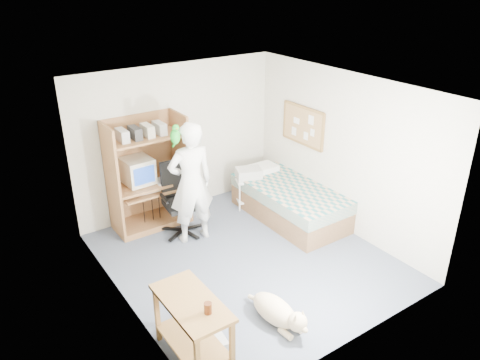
{
  "coord_description": "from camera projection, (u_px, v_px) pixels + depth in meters",
  "views": [
    {
      "loc": [
        -3.3,
        -4.63,
        3.88
      ],
      "look_at": [
        0.17,
        0.43,
        1.05
      ],
      "focal_mm": 35.0,
      "sensor_mm": 36.0,
      "label": 1
    }
  ],
  "objects": [
    {
      "name": "corkboard",
      "position": [
        303.0,
        126.0,
        7.77
      ],
      "size": [
        0.04,
        0.94,
        0.66
      ],
      "color": "#9A7045",
      "rests_on": "wall_right"
    },
    {
      "name": "dog",
      "position": [
        278.0,
        312.0,
        5.5
      ],
      "size": [
        0.38,
        1.0,
        0.37
      ],
      "rotation": [
        0.0,
        0.0,
        0.09
      ],
      "color": "#CDAD89",
      "rests_on": "floor"
    },
    {
      "name": "computer_hutch",
      "position": [
        148.0,
        178.0,
        7.39
      ],
      "size": [
        1.2,
        0.63,
        1.8
      ],
      "color": "brown",
      "rests_on": "floor"
    },
    {
      "name": "crt_monitor",
      "position": [
        138.0,
        171.0,
        7.25
      ],
      "size": [
        0.45,
        0.48,
        0.41
      ],
      "rotation": [
        0.0,
        0.0,
        0.05
      ],
      "color": "beige",
      "rests_on": "computer_hutch"
    },
    {
      "name": "printer",
      "position": [
        249.0,
        174.0,
        8.02
      ],
      "size": [
        0.51,
        0.45,
        0.18
      ],
      "primitive_type": "cube",
      "rotation": [
        0.0,
        0.0,
        -0.37
      ],
      "color": "#B3B3AE",
      "rests_on": "printer_cart"
    },
    {
      "name": "keyboard",
      "position": [
        151.0,
        190.0,
        7.32
      ],
      "size": [
        0.46,
        0.2,
        0.03
      ],
      "primitive_type": "cube",
      "rotation": [
        0.0,
        0.0,
        -0.1
      ],
      "color": "beige",
      "rests_on": "computer_hutch"
    },
    {
      "name": "wall_right",
      "position": [
        343.0,
        153.0,
        7.19
      ],
      "size": [
        0.02,
        4.0,
        2.5
      ],
      "primitive_type": "cube",
      "color": "beige",
      "rests_on": "floor"
    },
    {
      "name": "ceiling",
      "position": [
        248.0,
        88.0,
        5.74
      ],
      "size": [
        3.6,
        4.0,
        0.02
      ],
      "primitive_type": "cube",
      "color": "white",
      "rests_on": "wall_back"
    },
    {
      "name": "wall_back",
      "position": [
        178.0,
        139.0,
        7.76
      ],
      "size": [
        3.6,
        0.02,
        2.5
      ],
      "primitive_type": "cube",
      "color": "beige",
      "rests_on": "floor"
    },
    {
      "name": "bed",
      "position": [
        289.0,
        202.0,
        7.8
      ],
      "size": [
        1.02,
        2.02,
        0.66
      ],
      "color": "brown",
      "rests_on": "floor"
    },
    {
      "name": "drink_glass",
      "position": [
        208.0,
        308.0,
        4.59
      ],
      "size": [
        0.08,
        0.08,
        0.12
      ],
      "primitive_type": "cylinder",
      "color": "#431D0A",
      "rests_on": "side_desk"
    },
    {
      "name": "side_desk",
      "position": [
        192.0,
        321.0,
        4.89
      ],
      "size": [
        0.5,
        1.0,
        0.75
      ],
      "color": "brown",
      "rests_on": "floor"
    },
    {
      "name": "pencil_cup",
      "position": [
        172.0,
        174.0,
        7.52
      ],
      "size": [
        0.08,
        0.08,
        0.12
      ],
      "primitive_type": "cylinder",
      "color": "gold",
      "rests_on": "computer_hutch"
    },
    {
      "name": "wall_left",
      "position": [
        119.0,
        218.0,
        5.34
      ],
      "size": [
        0.02,
        4.0,
        2.5
      ],
      "primitive_type": "cube",
      "color": "beige",
      "rests_on": "floor"
    },
    {
      "name": "office_chair",
      "position": [
        180.0,
        208.0,
        7.34
      ],
      "size": [
        0.64,
        0.64,
        1.14
      ],
      "rotation": [
        0.0,
        0.0,
        -0.12
      ],
      "color": "black",
      "rests_on": "floor"
    },
    {
      "name": "floor_box_b",
      "position": [
        218.0,
        342.0,
        5.22
      ],
      "size": [
        0.21,
        0.24,
        0.08
      ],
      "primitive_type": "cube",
      "rotation": [
        0.0,
        0.0,
        -0.14
      ],
      "color": "#AAAAA5",
      "rests_on": "floor"
    },
    {
      "name": "person",
      "position": [
        191.0,
        183.0,
        6.91
      ],
      "size": [
        0.74,
        0.53,
        1.89
      ],
      "primitive_type": "imported",
      "rotation": [
        0.0,
        0.0,
        3.02
      ],
      "color": "white",
      "rests_on": "floor"
    },
    {
      "name": "floor",
      "position": [
        247.0,
        258.0,
        6.79
      ],
      "size": [
        4.0,
        4.0,
        0.0
      ],
      "primitive_type": "plane",
      "color": "#4D5869",
      "rests_on": "ground"
    },
    {
      "name": "parrot",
      "position": [
        175.0,
        135.0,
        6.49
      ],
      "size": [
        0.14,
        0.24,
        0.38
      ],
      "rotation": [
        0.0,
        0.0,
        -0.12
      ],
      "color": "#15941F",
      "rests_on": "person"
    },
    {
      "name": "printer_cart",
      "position": [
        249.0,
        188.0,
        8.13
      ],
      "size": [
        0.54,
        0.49,
        0.53
      ],
      "rotation": [
        0.0,
        0.0,
        -0.37
      ],
      "color": "white",
      "rests_on": "floor"
    }
  ]
}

